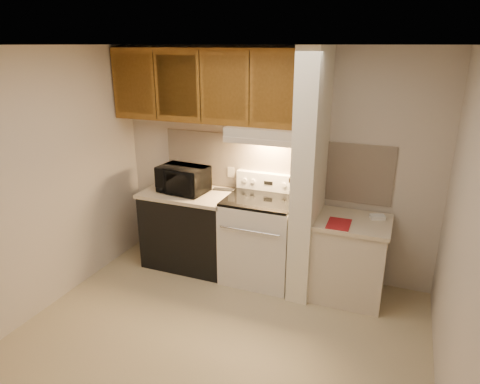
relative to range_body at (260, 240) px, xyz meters
The scene contains 50 objects.
floor 1.24m from the range_body, 90.00° to the right, with size 3.60×3.60×0.00m, color tan.
ceiling 2.34m from the range_body, 90.00° to the right, with size 3.60×3.60×0.00m, color white.
wall_back 0.86m from the range_body, 90.00° to the left, with size 3.60×0.02×2.50m, color beige.
wall_left 2.28m from the range_body, 147.31° to the right, with size 0.02×3.00×2.50m, color beige.
wall_right 2.28m from the range_body, 32.69° to the right, with size 0.02×3.00×2.50m, color beige.
backsplash 0.84m from the range_body, 90.00° to the left, with size 2.60×0.02×0.63m, color #F4DDC3.
range_body is the anchor object (origin of this frame).
oven_window 0.32m from the range_body, 90.00° to the right, with size 0.50×0.01×0.30m, color black.
oven_handle 0.44m from the range_body, 90.00° to the right, with size 0.02×0.02×0.65m, color silver.
cooktop 0.48m from the range_body, ahead, with size 0.74×0.64×0.03m, color black.
range_backguard 0.66m from the range_body, 90.00° to the left, with size 0.76×0.08×0.20m, color silver.
range_display 0.64m from the range_body, 90.00° to the left, with size 0.10×0.01×0.04m, color black.
range_knob_left_outer 0.70m from the range_body, 139.40° to the left, with size 0.05×0.05×0.02m, color silver.
range_knob_left_inner 0.66m from the range_body, 126.87° to the left, with size 0.05×0.05×0.02m, color silver.
range_knob_right_inner 0.66m from the range_body, 53.13° to the left, with size 0.05×0.05×0.02m, color silver.
range_knob_right_outer 0.70m from the range_body, 40.60° to the left, with size 0.05×0.05×0.02m, color silver.
dishwasher_front 0.88m from the range_body, behind, with size 1.00×0.63×0.87m, color black.
left_countertop 0.98m from the range_body, behind, with size 1.04×0.67×0.04m, color beige.
spoon_rest 0.73m from the range_body, 158.48° to the left, with size 0.23×0.07×0.02m, color black.
teal_jar 0.97m from the range_body, behind, with size 0.10×0.10×0.11m, color #1C5E59.
outlet 0.86m from the range_body, 146.31° to the left, with size 0.08×0.01×0.12m, color beige.
microwave 1.11m from the range_body, behind, with size 0.54×0.36×0.30m, color black.
partition_pillar 0.94m from the range_body, ahead, with size 0.22×0.70×2.50m, color white.
pillar_trim 0.93m from the range_body, ahead, with size 0.01×0.70×0.04m, color brown.
knife_strip 0.95m from the range_body, ahead, with size 0.02×0.42×0.04m, color black.
knife_blade_a 0.88m from the range_body, 30.33° to the right, with size 0.01×0.04×0.16m, color silver.
knife_handle_a 1.01m from the range_body, 30.76° to the right, with size 0.02×0.02×0.10m, color black.
knife_blade_b 0.85m from the range_body, 20.51° to the right, with size 0.01×0.04×0.18m, color silver.
knife_handle_b 0.99m from the range_body, 18.57° to the right, with size 0.02×0.02×0.10m, color black.
knife_blade_c 0.83m from the range_body, ahead, with size 0.01×0.04×0.20m, color silver.
knife_handle_c 0.99m from the range_body, ahead, with size 0.02×0.02×0.10m, color black.
knife_blade_d 0.85m from the range_body, ahead, with size 0.01×0.04×0.16m, color silver.
knife_handle_d 0.98m from the range_body, ahead, with size 0.02×0.02×0.10m, color black.
knife_blade_e 0.85m from the range_body, 17.62° to the left, with size 0.01×0.04×0.18m, color silver.
knife_handle_e 0.99m from the range_body, 16.24° to the left, with size 0.02×0.02×0.10m, color black.
oven_mitt 0.82m from the range_body, 23.58° to the left, with size 0.03×0.10×0.25m, color gray.
right_cab_base 0.97m from the range_body, ahead, with size 0.70×0.60×0.81m, color beige.
right_countertop 1.04m from the range_body, ahead, with size 0.74×0.64×0.04m, color beige.
red_folder 0.95m from the range_body, 10.29° to the right, with size 0.22×0.30×0.01m, color maroon.
white_box 1.27m from the range_body, ahead, with size 0.14×0.09×0.04m, color white.
range_hood 1.17m from the range_body, 90.00° to the left, with size 0.78×0.44×0.15m, color beige.
hood_lip 1.12m from the range_body, 90.00° to the right, with size 0.78×0.04×0.06m, color beige.
upper_cabinets 1.77m from the range_body, 166.16° to the left, with size 2.18×0.33×0.77m, color brown.
cab_door_a 2.22m from the range_body, behind, with size 0.46×0.01×0.63m, color brown.
cab_gap_a 2.04m from the range_body, behind, with size 0.01×0.01×0.73m, color black.
cab_door_b 1.89m from the range_body, behind, with size 0.46×0.01×0.63m, color brown.
cab_gap_b 1.77m from the range_body, behind, with size 0.01×0.01×0.73m, color black.
cab_door_c 1.68m from the range_body, behind, with size 0.46×0.01×0.63m, color brown.
cab_gap_c 1.63m from the range_body, behind, with size 0.01×0.01×0.73m, color black.
cab_door_d 1.63m from the range_body, ahead, with size 0.46×0.01×0.63m, color brown.
Camera 1 is at (1.37, -2.90, 2.51)m, focal length 32.00 mm.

